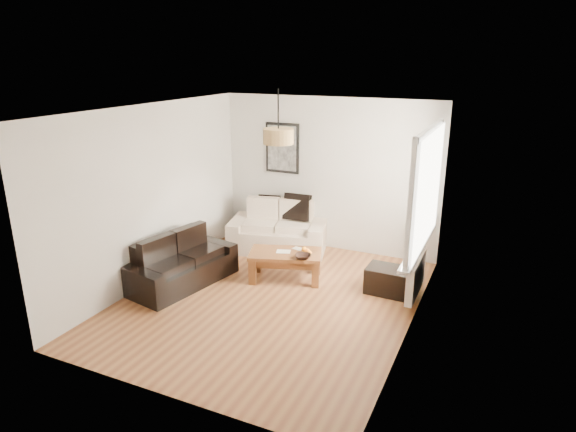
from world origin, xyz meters
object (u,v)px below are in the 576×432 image
at_px(loveseat_cream, 278,227).
at_px(coffee_table, 285,266).
at_px(sofa_leather, 181,261).
at_px(ottoman, 390,281).

distance_m(loveseat_cream, coffee_table, 1.25).
height_order(sofa_leather, ottoman, sofa_leather).
bearing_deg(ottoman, coffee_table, -172.59).
xyz_separation_m(coffee_table, ottoman, (1.55, 0.20, -0.03)).
height_order(sofa_leather, coffee_table, sofa_leather).
relative_size(coffee_table, ottoman, 1.61).
xyz_separation_m(loveseat_cream, sofa_leather, (-0.70, -1.83, -0.05)).
relative_size(loveseat_cream, sofa_leather, 1.00).
bearing_deg(sofa_leather, coffee_table, -48.85).
xyz_separation_m(sofa_leather, ottoman, (2.88, 0.97, -0.16)).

